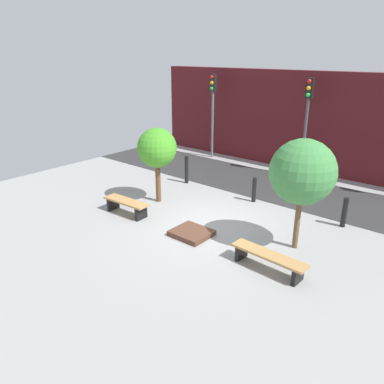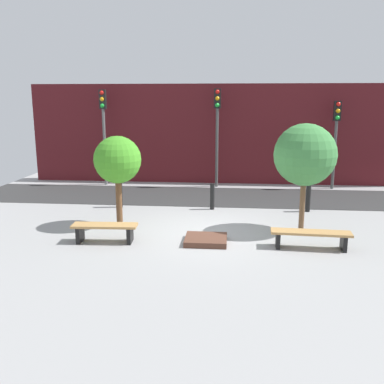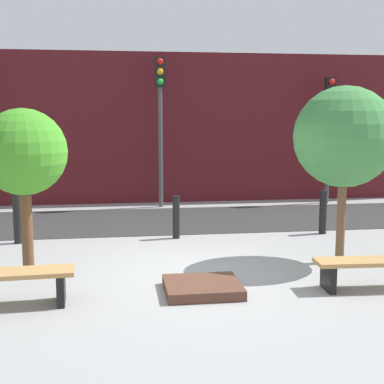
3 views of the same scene
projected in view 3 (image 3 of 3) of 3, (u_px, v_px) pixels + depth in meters
ground_plane at (194, 274)px, 8.41m from camera, size 18.00×18.00×0.00m
road_strip at (168, 220)px, 12.70m from camera, size 18.00×3.24×0.01m
building_facade at (158, 128)px, 15.25m from camera, size 16.20×0.50×4.22m
bench_left at (10, 281)px, 6.96m from camera, size 1.67×0.55×0.47m
bench_right at (382, 267)px, 7.67m from camera, size 1.95×0.53×0.44m
planter_bed at (202, 287)px, 7.55m from camera, size 1.06×0.96×0.14m
tree_behind_left_bench at (24, 153)px, 8.16m from camera, size 1.33×1.33×2.59m
tree_behind_right_bench at (344, 137)px, 8.84m from camera, size 1.68×1.68×2.97m
bollard_far_left at (17, 216)px, 10.36m from camera, size 0.15×0.15×1.10m
bollard_left at (176, 217)px, 10.81m from camera, size 0.14×0.14×0.87m
bollard_center at (323, 212)px, 11.23m from camera, size 0.15×0.15×0.92m
traffic_light_mid_west at (160, 105)px, 14.18m from camera, size 0.28×0.27×4.00m
traffic_light_mid_east at (329, 117)px, 14.87m from camera, size 0.28×0.27×3.52m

